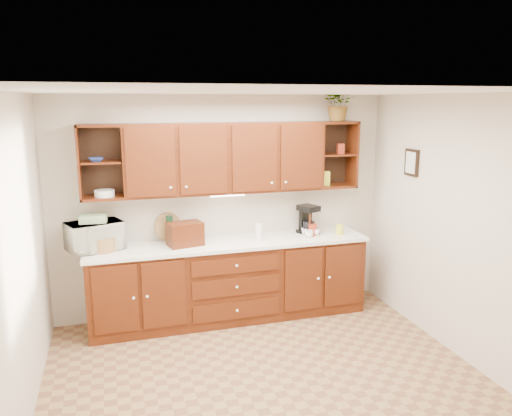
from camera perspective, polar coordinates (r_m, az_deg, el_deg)
floor at (r=4.86m, az=1.29°, el=-19.16°), size 4.00×4.00×0.00m
ceiling at (r=4.16m, az=1.47°, el=13.15°), size 4.00×4.00×0.00m
back_wall at (r=5.98m, az=-3.74°, el=0.26°), size 4.00×0.00×4.00m
left_wall at (r=4.21m, az=-25.71°, el=-6.05°), size 0.00×3.50×3.50m
right_wall at (r=5.28m, az=22.55°, el=-2.24°), size 0.00×3.50×3.50m
base_cabinets at (r=5.93m, az=-2.98°, el=-8.38°), size 3.20×0.60×0.90m
countertop at (r=5.77m, az=-3.01°, el=-4.04°), size 3.24×0.64×0.04m
upper_cabinets at (r=5.73m, az=-3.37°, el=5.76°), size 3.20×0.33×0.80m
undercabinet_light at (r=5.74m, az=-3.29°, el=1.50°), size 0.40×0.05×0.02m
framed_picture at (r=5.88m, az=17.37°, el=4.98°), size 0.03×0.24×0.30m
wicker_basket at (r=5.62m, az=-17.01°, el=-3.99°), size 0.28×0.28×0.15m
microwave at (r=5.68m, az=-17.96°, el=-3.05°), size 0.66×0.56×0.31m
towel_stack at (r=5.64m, az=-18.09°, el=-1.12°), size 0.30×0.23×0.08m
wine_bottle at (r=5.76m, az=-9.83°, el=-2.39°), size 0.09×0.09×0.32m
woven_tray at (r=5.89m, az=-9.96°, el=-3.57°), size 0.34×0.20×0.33m
bread_box at (r=5.63m, az=-8.10°, el=-2.96°), size 0.42×0.31×0.26m
mug_tree at (r=6.03m, az=6.14°, el=-2.76°), size 0.22×0.24×0.28m
canister_red at (r=6.05m, az=6.48°, el=-2.47°), size 0.11×0.11×0.14m
canister_white at (r=5.79m, az=0.32°, el=-2.76°), size 0.09×0.09×0.19m
canister_yellow at (r=6.14m, az=9.51°, el=-2.44°), size 0.10×0.10×0.12m
coffee_maker at (r=6.12m, az=5.91°, el=-1.34°), size 0.26×0.30×0.35m
bowl_stack at (r=5.55m, az=-17.81°, el=5.28°), size 0.18×0.18×0.04m
plate_stack at (r=5.61m, az=-16.93°, el=1.63°), size 0.26×0.26×0.07m
pantry_box_yellow at (r=6.13m, az=7.95°, el=3.37°), size 0.11×0.09×0.17m
pantry_box_red at (r=6.17m, az=9.64°, el=6.70°), size 0.09×0.08×0.12m
potted_plant at (r=6.09m, az=9.49°, el=11.72°), size 0.46×0.42×0.42m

